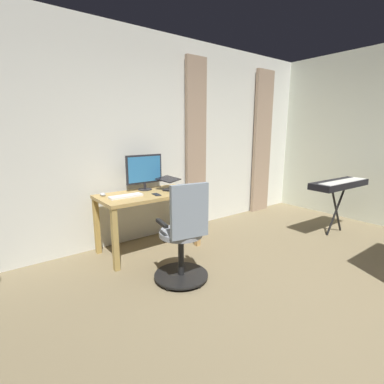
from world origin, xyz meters
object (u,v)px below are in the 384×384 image
at_px(computer_mouse, 103,194).
at_px(cell_phone_face_up, 156,195).
at_px(computer_keyboard, 126,196).
at_px(piano_keyboard, 339,185).
at_px(office_chair, 184,238).
at_px(computer_monitor, 144,170).
at_px(laptop, 173,185).
at_px(desk, 148,202).

relative_size(computer_mouse, cell_phone_face_up, 0.69).
height_order(computer_keyboard, piano_keyboard, piano_keyboard).
bearing_deg(office_chair, computer_monitor, 90.99).
relative_size(office_chair, laptop, 2.30).
bearing_deg(laptop, desk, -27.04).
relative_size(office_chair, piano_keyboard, 0.96).
relative_size(computer_monitor, cell_phone_face_up, 3.49).
height_order(computer_keyboard, cell_phone_face_up, computer_keyboard).
bearing_deg(desk, computer_mouse, -21.35).
height_order(office_chair, computer_keyboard, office_chair).
relative_size(computer_keyboard, cell_phone_face_up, 2.75).
relative_size(computer_monitor, computer_keyboard, 1.27).
height_order(desk, laptop, laptop).
bearing_deg(piano_keyboard, computer_mouse, -21.67).
height_order(office_chair, computer_monitor, computer_monitor).
relative_size(desk, cell_phone_face_up, 8.46).
distance_m(desk, laptop, 0.42).
bearing_deg(office_chair, desk, 93.19).
xyz_separation_m(office_chair, computer_mouse, (0.38, -1.13, 0.29)).
height_order(office_chair, laptop, office_chair).
xyz_separation_m(computer_monitor, laptop, (-0.31, 0.20, -0.20)).
bearing_deg(computer_monitor, cell_phone_face_up, 84.19).
distance_m(office_chair, piano_keyboard, 2.65).
xyz_separation_m(desk, laptop, (-0.39, -0.01, 0.17)).
height_order(laptop, computer_mouse, laptop).
distance_m(computer_keyboard, cell_phone_face_up, 0.36).
xyz_separation_m(laptop, computer_mouse, (0.89, -0.19, -0.04)).
height_order(desk, cell_phone_face_up, cell_phone_face_up).
relative_size(desk, office_chair, 1.17).
height_order(computer_monitor, laptop, computer_monitor).
bearing_deg(office_chair, piano_keyboard, 5.62).
bearing_deg(desk, computer_monitor, -109.08).
relative_size(desk, computer_mouse, 12.18).
height_order(computer_mouse, cell_phone_face_up, computer_mouse).
relative_size(computer_keyboard, computer_mouse, 3.96).
bearing_deg(laptop, computer_keyboard, -24.60).
bearing_deg(cell_phone_face_up, desk, -70.53).
bearing_deg(computer_keyboard, laptop, -176.60).
xyz_separation_m(computer_mouse, piano_keyboard, (-3.00, 1.36, -0.03)).
distance_m(computer_keyboard, piano_keyboard, 3.03).
distance_m(computer_monitor, computer_keyboard, 0.51).
bearing_deg(computer_mouse, laptop, 167.95).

